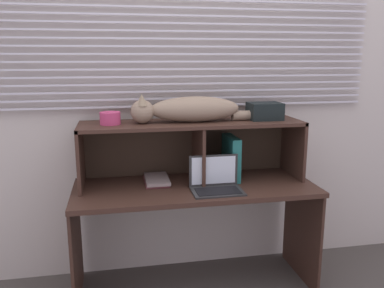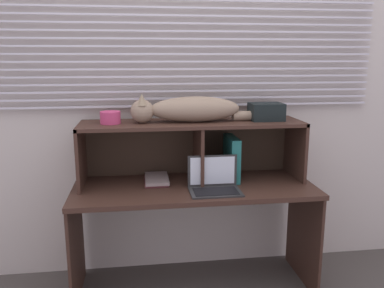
# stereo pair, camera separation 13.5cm
# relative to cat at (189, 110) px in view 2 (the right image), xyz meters

# --- Properties ---
(back_panel_with_blinds) EXTENTS (4.40, 0.08, 2.50)m
(back_panel_with_blinds) POSITION_rel_cat_xyz_m (0.02, 0.23, 0.09)
(back_panel_with_blinds) COLOR beige
(back_panel_with_blinds) RESTS_ON ground
(desk) EXTENTS (1.51, 0.60, 0.70)m
(desk) POSITION_rel_cat_xyz_m (0.02, -0.10, -0.60)
(desk) COLOR #40281E
(desk) RESTS_ON ground
(hutch_shelf_unit) EXTENTS (1.41, 0.37, 0.39)m
(hutch_shelf_unit) POSITION_rel_cat_xyz_m (0.02, 0.03, -0.19)
(hutch_shelf_unit) COLOR #40281E
(hutch_shelf_unit) RESTS_ON desk
(cat) EXTENTS (0.91, 0.18, 0.18)m
(cat) POSITION_rel_cat_xyz_m (0.00, 0.00, 0.00)
(cat) COLOR gray
(cat) RESTS_ON hutch_shelf_unit
(laptop) EXTENTS (0.31, 0.21, 0.20)m
(laptop) POSITION_rel_cat_xyz_m (0.13, -0.22, -0.42)
(laptop) COLOR #2C2C2C
(laptop) RESTS_ON desk
(binder_upright) EXTENTS (0.06, 0.26, 0.28)m
(binder_upright) POSITION_rel_cat_xyz_m (0.28, 0.00, -0.32)
(binder_upright) COLOR #22716B
(binder_upright) RESTS_ON desk
(book_stack) EXTENTS (0.15, 0.27, 0.03)m
(book_stack) POSITION_rel_cat_xyz_m (-0.21, -0.00, -0.45)
(book_stack) COLOR brown
(book_stack) RESTS_ON desk
(small_basket) EXTENTS (0.12, 0.12, 0.08)m
(small_basket) POSITION_rel_cat_xyz_m (-0.49, 0.00, -0.04)
(small_basket) COLOR #CA3F6F
(small_basket) RESTS_ON hutch_shelf_unit
(storage_box) EXTENTS (0.21, 0.16, 0.11)m
(storage_box) POSITION_rel_cat_xyz_m (0.50, 0.00, -0.02)
(storage_box) COLOR black
(storage_box) RESTS_ON hutch_shelf_unit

